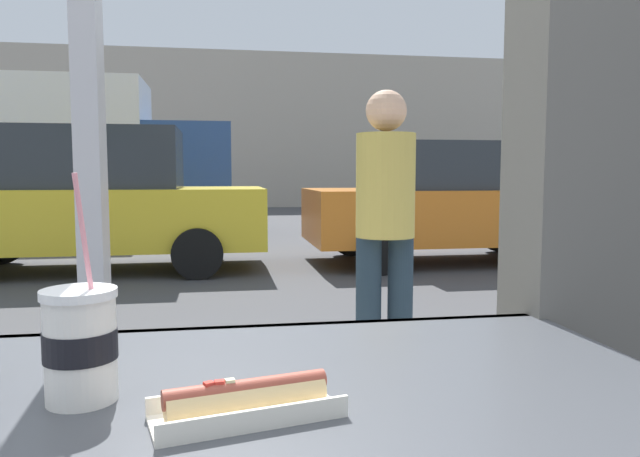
% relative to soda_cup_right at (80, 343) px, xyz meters
% --- Properties ---
extents(ground_plane, '(60.00, 60.00, 0.00)m').
position_rel_soda_cup_right_xyz_m(ground_plane, '(-0.06, 8.34, -1.09)').
color(ground_plane, '#424244').
extents(sidewalk_strip, '(16.00, 2.80, 0.13)m').
position_rel_soda_cup_right_xyz_m(sidewalk_strip, '(-0.06, 1.94, -1.02)').
color(sidewalk_strip, '#9E998E').
rests_on(sidewalk_strip, ground).
extents(building_facade_far, '(28.00, 1.20, 5.90)m').
position_rel_soda_cup_right_xyz_m(building_facade_far, '(-0.06, 22.86, 1.86)').
color(building_facade_far, '#A89E8E').
rests_on(building_facade_far, ground).
extents(soda_cup_right, '(0.10, 0.10, 0.31)m').
position_rel_soda_cup_right_xyz_m(soda_cup_right, '(0.00, 0.00, 0.00)').
color(soda_cup_right, silver).
rests_on(soda_cup_right, window_counter).
extents(hotdog_tray_far, '(0.26, 0.15, 0.05)m').
position_rel_soda_cup_right_xyz_m(hotdog_tray_far, '(0.22, -0.10, -0.06)').
color(hotdog_tray_far, silver).
rests_on(hotdog_tray_far, window_counter).
extents(parked_car_yellow, '(4.61, 1.94, 1.91)m').
position_rel_soda_cup_right_xyz_m(parked_car_yellow, '(-1.53, 7.58, -0.14)').
color(parked_car_yellow, gold).
rests_on(parked_car_yellow, ground).
extents(parked_car_orange, '(4.15, 2.06, 1.76)m').
position_rel_soda_cup_right_xyz_m(parked_car_orange, '(3.57, 7.58, -0.20)').
color(parked_car_orange, orange).
rests_on(parked_car_orange, ground).
extents(box_truck, '(7.27, 2.44, 3.23)m').
position_rel_soda_cup_right_xyz_m(box_truck, '(-3.42, 12.42, 0.65)').
color(box_truck, silver).
rests_on(box_truck, ground).
extents(pedestrian, '(0.32, 0.32, 1.63)m').
position_rel_soda_cup_right_xyz_m(pedestrian, '(1.08, 2.31, -0.02)').
color(pedestrian, '#1B2936').
rests_on(pedestrian, sidewalk_strip).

